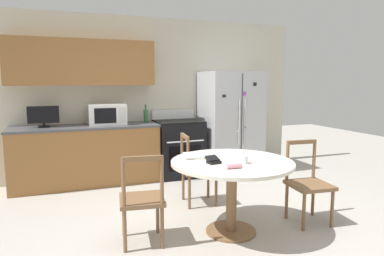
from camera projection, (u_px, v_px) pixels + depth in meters
The scene contains 16 objects.
ground_plane at pixel (219, 234), 3.53m from camera, with size 14.00×14.00×0.00m, color #B2ADA3.
back_wall at pixel (136, 88), 5.62m from camera, with size 5.20×0.44×2.60m.
kitchen_counter at pixel (87, 155), 5.19m from camera, with size 2.16×0.64×0.90m.
refrigerator at pixel (230, 122), 5.88m from camera, with size 0.94×0.80×1.72m.
oven_range at pixel (179, 148), 5.67m from camera, with size 0.74×0.68×1.08m.
microwave at pixel (107, 114), 5.22m from camera, with size 0.54×0.40×0.32m.
countertop_tv at pixel (43, 116), 4.93m from camera, with size 0.43×0.16×0.31m.
counter_bottle at pixel (146, 115), 5.55m from camera, with size 0.07×0.07×0.29m.
dining_table at pixel (232, 174), 3.49m from camera, with size 1.25×1.25×0.76m.
dining_chair_far at pixel (197, 170), 4.36m from camera, with size 0.47×0.47×0.90m.
dining_chair_left at pixel (142, 200), 3.27m from camera, with size 0.47×0.47×0.90m.
dining_chair_right at pixel (308, 184), 3.78m from camera, with size 0.46×0.46×0.90m.
candle_glass at pixel (244, 160), 3.36m from camera, with size 0.08×0.08×0.08m.
folded_napkin at pixel (234, 166), 3.16m from camera, with size 0.15×0.06×0.05m.
wallet at pixel (213, 160), 3.37m from camera, with size 0.14×0.14×0.07m.
mail_stack at pixel (195, 156), 3.65m from camera, with size 0.31×0.36×0.02m.
Camera 1 is at (-1.45, -3.03, 1.57)m, focal length 32.00 mm.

